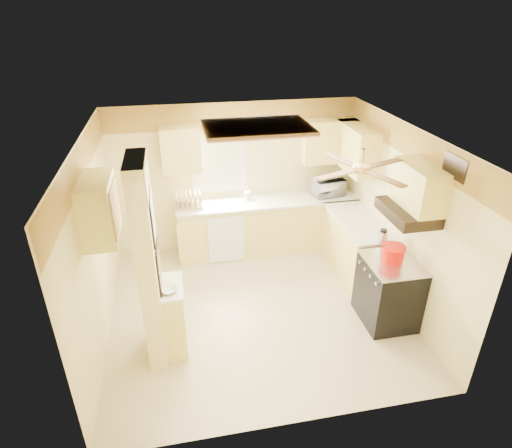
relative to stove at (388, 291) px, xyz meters
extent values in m
plane|color=tan|center=(-1.67, 0.55, -0.46)|extent=(4.00, 4.00, 0.00)
plane|color=white|center=(-1.67, 0.55, 2.04)|extent=(4.00, 4.00, 0.00)
plane|color=beige|center=(-1.67, 2.45, 0.79)|extent=(4.00, 0.00, 4.00)
plane|color=beige|center=(-1.67, -1.35, 0.79)|extent=(4.00, 0.00, 4.00)
plane|color=beige|center=(-3.67, 0.55, 0.79)|extent=(0.00, 3.80, 3.80)
plane|color=beige|center=(0.33, 0.55, 0.79)|extent=(0.00, 3.80, 3.80)
cube|color=#E9BD44|center=(-1.67, 2.43, 1.84)|extent=(4.00, 0.02, 0.40)
cube|color=beige|center=(-3.02, 0.00, 0.79)|extent=(0.20, 0.70, 2.50)
cube|color=#E6CE71|center=(-2.80, 0.00, -0.01)|extent=(0.25, 0.55, 0.90)
cube|color=silver|center=(-2.80, 0.00, 0.46)|extent=(0.28, 0.58, 0.04)
cube|color=#E6CE71|center=(-1.17, 2.15, -0.01)|extent=(3.00, 0.60, 0.90)
cube|color=#E6CE71|center=(0.03, 1.15, -0.01)|extent=(0.60, 1.40, 0.90)
cube|color=silver|center=(-1.17, 2.14, 0.46)|extent=(3.04, 0.64, 0.04)
cube|color=silver|center=(0.02, 1.15, 0.46)|extent=(0.64, 1.44, 0.04)
cube|color=white|center=(-1.92, 1.84, -0.03)|extent=(0.58, 0.02, 0.80)
cube|color=white|center=(-1.92, 2.44, 1.09)|extent=(0.92, 0.02, 1.02)
cube|color=white|center=(-1.92, 2.44, 1.09)|extent=(0.80, 0.02, 0.90)
cube|color=#E6CE71|center=(-2.52, 2.27, 1.39)|extent=(0.60, 0.35, 0.70)
cube|color=#E6CE71|center=(-0.12, 2.27, 1.39)|extent=(0.90, 0.35, 0.70)
cube|color=#E6CE71|center=(0.16, 1.80, 1.39)|extent=(0.35, 1.00, 0.70)
cube|color=#E6CE71|center=(-3.49, 0.30, 1.39)|extent=(0.35, 0.75, 0.70)
cube|color=#E6CE71|center=(0.16, 0.00, 1.49)|extent=(0.35, 0.76, 0.52)
cube|color=black|center=(0.00, 0.00, -0.01)|extent=(0.65, 0.76, 0.90)
cube|color=silver|center=(0.00, 0.00, 0.44)|extent=(0.66, 0.77, 0.02)
cylinder|color=silver|center=(-0.33, -0.25, 0.34)|extent=(0.03, 0.05, 0.05)
cylinder|color=silver|center=(-0.33, -0.08, 0.34)|extent=(0.03, 0.05, 0.05)
cylinder|color=silver|center=(-0.33, 0.08, 0.34)|extent=(0.03, 0.05, 0.05)
cylinder|color=silver|center=(-0.33, 0.25, 0.34)|extent=(0.03, 0.05, 0.05)
cube|color=black|center=(0.07, 0.00, 1.16)|extent=(0.50, 0.76, 0.14)
cube|color=black|center=(-2.91, 0.00, 1.39)|extent=(0.02, 0.42, 0.57)
cube|color=white|center=(-2.90, 0.00, 1.39)|extent=(0.01, 0.37, 0.52)
cube|color=black|center=(-2.91, 0.00, 0.74)|extent=(0.02, 0.42, 0.57)
cube|color=yellow|center=(-2.90, 0.00, 0.74)|extent=(0.01, 0.37, 0.52)
cube|color=brown|center=(-1.57, 1.05, 2.00)|extent=(1.35, 0.95, 0.06)
cube|color=white|center=(-1.57, 1.05, 1.97)|extent=(1.15, 0.75, 0.02)
cylinder|color=gold|center=(-0.67, -0.15, 1.96)|extent=(0.04, 0.04, 0.16)
cylinder|color=gold|center=(-0.67, -0.15, 1.82)|extent=(0.18, 0.18, 0.08)
cube|color=brown|center=(-0.37, -0.04, 1.82)|extent=(0.55, 0.28, 0.01)
cube|color=brown|center=(-0.78, 0.15, 1.82)|extent=(0.28, 0.55, 0.01)
cube|color=brown|center=(-0.97, -0.26, 1.82)|extent=(0.55, 0.28, 0.01)
cube|color=brown|center=(-0.56, -0.45, 1.82)|extent=(0.28, 0.55, 0.01)
cube|color=black|center=(0.31, -0.35, 1.84)|extent=(0.02, 0.40, 0.25)
imported|color=white|center=(-0.11, 2.16, 0.62)|extent=(0.57, 0.43, 0.29)
imported|color=white|center=(-2.81, -0.12, 0.50)|extent=(0.25, 0.25, 0.05)
cylinder|color=red|center=(0.01, 0.05, 0.54)|extent=(0.28, 0.28, 0.18)
cylinder|color=red|center=(0.01, 0.05, 0.65)|extent=(0.30, 0.30, 0.02)
cylinder|color=silver|center=(0.06, 0.46, 0.57)|extent=(0.13, 0.13, 0.17)
cylinder|color=black|center=(0.06, 0.46, 0.66)|extent=(0.09, 0.09, 0.03)
cube|color=tan|center=(-2.46, 2.11, 0.50)|extent=(0.43, 0.33, 0.04)
cube|color=tan|center=(-2.64, 2.11, 0.60)|extent=(0.02, 0.28, 0.24)
cube|color=tan|center=(-2.57, 2.11, 0.60)|extent=(0.02, 0.28, 0.24)
cube|color=tan|center=(-2.50, 2.11, 0.60)|extent=(0.02, 0.28, 0.24)
cube|color=tan|center=(-2.43, 2.11, 0.60)|extent=(0.02, 0.28, 0.24)
cube|color=tan|center=(-2.36, 2.11, 0.60)|extent=(0.02, 0.28, 0.24)
cube|color=tan|center=(-2.28, 2.11, 0.60)|extent=(0.02, 0.28, 0.24)
cylinder|color=white|center=(-2.57, 2.11, 0.60)|extent=(0.02, 0.24, 0.24)
cylinder|color=white|center=(-2.43, 2.11, 0.60)|extent=(0.02, 0.24, 0.24)
cylinder|color=white|center=(-1.49, 2.23, 0.55)|extent=(0.11, 0.11, 0.14)
cylinder|color=tan|center=(-1.47, 2.23, 0.59)|extent=(0.01, 0.01, 0.22)
cylinder|color=tan|center=(-1.49, 2.25, 0.59)|extent=(0.01, 0.01, 0.22)
cylinder|color=tan|center=(-1.51, 2.23, 0.59)|extent=(0.01, 0.01, 0.22)
cylinder|color=tan|center=(-1.49, 2.21, 0.59)|extent=(0.01, 0.01, 0.22)
camera|label=1|loc=(-2.62, -4.18, 3.41)|focal=30.00mm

